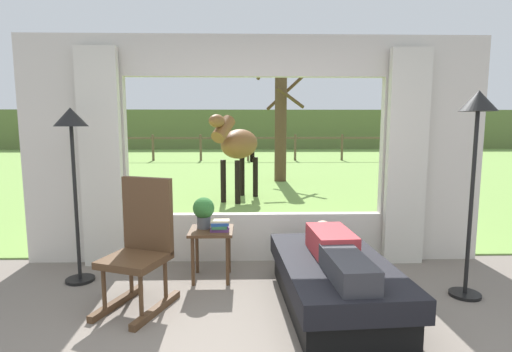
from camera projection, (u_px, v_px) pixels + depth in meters
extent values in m
cube|color=beige|center=(75.00, 151.00, 4.50)|extent=(1.15, 0.12, 2.55)
cube|color=beige|center=(431.00, 151.00, 4.60)|extent=(1.15, 0.12, 2.55)
cube|color=beige|center=(255.00, 236.00, 4.68)|extent=(2.90, 0.12, 0.55)
cube|color=beige|center=(255.00, 56.00, 4.41)|extent=(2.90, 0.12, 0.45)
cube|color=beige|center=(101.00, 159.00, 4.38)|extent=(0.44, 0.10, 2.40)
cube|color=beige|center=(406.00, 158.00, 4.46)|extent=(0.44, 0.10, 2.40)
cube|color=#759E47|center=(248.00, 164.00, 15.52)|extent=(36.00, 21.68, 0.02)
cube|color=#5D6E3A|center=(247.00, 129.00, 25.11)|extent=(36.00, 2.00, 2.40)
cube|color=black|center=(334.00, 293.00, 3.50)|extent=(0.93, 1.61, 0.24)
cube|color=black|center=(334.00, 269.00, 3.47)|extent=(1.01, 1.75, 0.18)
cube|color=#B23338|center=(331.00, 242.00, 3.59)|extent=(0.38, 0.62, 0.22)
cube|color=#333338|center=(348.00, 268.00, 3.00)|extent=(0.32, 0.70, 0.18)
sphere|color=tan|center=(323.00, 231.00, 3.98)|extent=(0.20, 0.20, 0.20)
cube|color=#4C331E|center=(135.00, 260.00, 3.39)|extent=(0.62, 0.62, 0.06)
cube|color=#4C331E|center=(148.00, 215.00, 3.54)|extent=(0.47, 0.23, 0.68)
cube|color=#4C331E|center=(117.00, 302.00, 3.51)|extent=(0.30, 0.66, 0.06)
cube|color=#4C331E|center=(157.00, 309.00, 3.38)|extent=(0.30, 0.66, 0.06)
cylinder|color=#4C331E|center=(104.00, 288.00, 3.31)|extent=(0.04, 0.04, 0.38)
cylinder|color=#4C331E|center=(141.00, 294.00, 3.19)|extent=(0.04, 0.04, 0.38)
cylinder|color=#4C331E|center=(131.00, 273.00, 3.64)|extent=(0.04, 0.04, 0.38)
cylinder|color=#4C331E|center=(165.00, 278.00, 3.52)|extent=(0.04, 0.04, 0.38)
cube|color=#4C331E|center=(211.00, 231.00, 4.06)|extent=(0.44, 0.44, 0.03)
cylinder|color=#4C331E|center=(193.00, 261.00, 3.92)|extent=(0.04, 0.04, 0.49)
cylinder|color=#4C331E|center=(228.00, 261.00, 3.93)|extent=(0.04, 0.04, 0.49)
cylinder|color=#4C331E|center=(197.00, 250.00, 4.26)|extent=(0.04, 0.04, 0.49)
cylinder|color=#4C331E|center=(229.00, 250.00, 4.27)|extent=(0.04, 0.04, 0.49)
cylinder|color=#4C5156|center=(204.00, 222.00, 4.11)|extent=(0.14, 0.14, 0.12)
sphere|color=#2D6B2D|center=(204.00, 208.00, 4.09)|extent=(0.22, 0.22, 0.22)
cube|color=#59336B|center=(220.00, 230.00, 4.00)|extent=(0.19, 0.12, 0.03)
cube|color=#337247|center=(219.00, 227.00, 3.99)|extent=(0.16, 0.15, 0.03)
cube|color=#23478C|center=(220.00, 224.00, 4.00)|extent=(0.19, 0.16, 0.03)
cube|color=beige|center=(220.00, 221.00, 3.99)|extent=(0.19, 0.11, 0.02)
cylinder|color=black|center=(80.00, 280.00, 4.06)|extent=(0.28, 0.28, 0.03)
cylinder|color=black|center=(76.00, 206.00, 3.96)|extent=(0.04, 0.04, 1.56)
cone|color=black|center=(71.00, 117.00, 3.85)|extent=(0.32, 0.32, 0.18)
cylinder|color=black|center=(465.00, 294.00, 3.71)|extent=(0.28, 0.28, 0.03)
cylinder|color=black|center=(471.00, 206.00, 3.60)|extent=(0.04, 0.04, 1.69)
cone|color=black|center=(479.00, 101.00, 3.48)|extent=(0.32, 0.32, 0.18)
ellipsoid|color=brown|center=(240.00, 144.00, 8.18)|extent=(1.05, 1.36, 0.60)
cylinder|color=brown|center=(223.00, 129.00, 7.52)|extent=(0.50, 0.65, 0.53)
ellipsoid|color=brown|center=(217.00, 121.00, 7.29)|extent=(0.39, 0.52, 0.24)
cube|color=black|center=(225.00, 127.00, 7.59)|extent=(0.26, 0.42, 0.32)
cylinder|color=black|center=(252.00, 149.00, 8.74)|extent=(0.13, 0.13, 0.55)
cylinder|color=black|center=(238.00, 182.00, 7.83)|extent=(0.11, 0.11, 0.85)
cylinder|color=black|center=(223.00, 181.00, 7.96)|extent=(0.11, 0.11, 0.85)
cylinder|color=black|center=(255.00, 177.00, 8.59)|extent=(0.11, 0.11, 0.85)
cylinder|color=black|center=(242.00, 176.00, 8.72)|extent=(0.11, 0.11, 0.85)
cylinder|color=#4C3823|center=(281.00, 126.00, 10.78)|extent=(0.32, 0.32, 3.00)
cylinder|color=#47331E|center=(290.00, 98.00, 10.40)|extent=(0.84, 0.67, 0.54)
cylinder|color=#47331E|center=(264.00, 64.00, 10.72)|extent=(0.46, 1.04, 0.94)
cylinder|color=#47331E|center=(286.00, 92.00, 11.12)|extent=(1.07, 0.47, 0.99)
cylinder|color=brown|center=(57.00, 148.00, 16.71)|extent=(0.10, 0.10, 1.10)
cylinder|color=brown|center=(105.00, 148.00, 16.76)|extent=(0.10, 0.10, 1.10)
cylinder|color=brown|center=(153.00, 148.00, 16.81)|extent=(0.10, 0.10, 1.10)
cylinder|color=brown|center=(201.00, 148.00, 16.86)|extent=(0.10, 0.10, 1.10)
cylinder|color=brown|center=(248.00, 148.00, 16.91)|extent=(0.10, 0.10, 1.10)
cylinder|color=brown|center=(295.00, 147.00, 16.96)|extent=(0.10, 0.10, 1.10)
cylinder|color=brown|center=(342.00, 147.00, 17.02)|extent=(0.10, 0.10, 1.10)
cylinder|color=brown|center=(389.00, 147.00, 17.07)|extent=(0.10, 0.10, 1.10)
cylinder|color=brown|center=(435.00, 147.00, 17.12)|extent=(0.10, 0.10, 1.10)
cube|color=brown|center=(248.00, 138.00, 16.86)|extent=(16.00, 0.06, 0.08)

